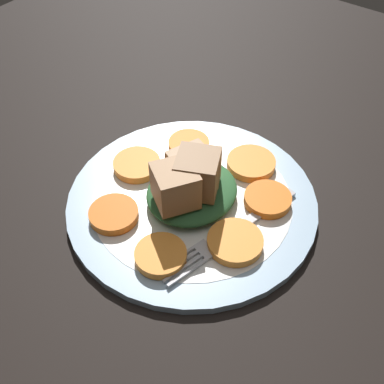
# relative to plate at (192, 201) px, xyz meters

# --- Properties ---
(table_slab) EXTENTS (1.20, 1.20, 0.02)m
(table_slab) POSITION_rel_plate_xyz_m (0.00, 0.00, -0.02)
(table_slab) COLOR black
(table_slab) RESTS_ON ground
(plate) EXTENTS (0.29, 0.29, 0.01)m
(plate) POSITION_rel_plate_xyz_m (0.00, 0.00, 0.00)
(plate) COLOR #99B7D1
(plate) RESTS_ON table_slab
(carrot_slice_0) EXTENTS (0.05, 0.05, 0.01)m
(carrot_slice_0) POSITION_rel_plate_xyz_m (0.05, -0.07, 0.01)
(carrot_slice_0) COLOR orange
(carrot_slice_0) RESTS_ON plate
(carrot_slice_1) EXTENTS (0.06, 0.06, 0.01)m
(carrot_slice_1) POSITION_rel_plate_xyz_m (0.09, -0.03, 0.01)
(carrot_slice_1) COLOR orange
(carrot_slice_1) RESTS_ON plate
(carrot_slice_2) EXTENTS (0.05, 0.05, 0.01)m
(carrot_slice_2) POSITION_rel_plate_xyz_m (0.07, 0.06, 0.01)
(carrot_slice_2) COLOR orange
(carrot_slice_2) RESTS_ON plate
(carrot_slice_3) EXTENTS (0.06, 0.06, 0.01)m
(carrot_slice_3) POSITION_rel_plate_xyz_m (0.00, 0.08, 0.01)
(carrot_slice_3) COLOR orange
(carrot_slice_3) RESTS_ON plate
(carrot_slice_4) EXTENTS (0.06, 0.06, 0.01)m
(carrot_slice_4) POSITION_rel_plate_xyz_m (-0.08, 0.05, 0.01)
(carrot_slice_4) COLOR orange
(carrot_slice_4) RESTS_ON plate
(carrot_slice_5) EXTENTS (0.05, 0.05, 0.01)m
(carrot_slice_5) POSITION_rel_plate_xyz_m (-0.09, -0.03, 0.01)
(carrot_slice_5) COLOR orange
(carrot_slice_5) RESTS_ON plate
(carrot_slice_6) EXTENTS (0.06, 0.06, 0.01)m
(carrot_slice_6) POSITION_rel_plate_xyz_m (-0.03, -0.08, 0.01)
(carrot_slice_6) COLOR orange
(carrot_slice_6) RESTS_ON plate
(center_pile) EXTENTS (0.12, 0.10, 0.07)m
(center_pile) POSITION_rel_plate_xyz_m (-0.00, -0.00, 0.03)
(center_pile) COLOR #2D6033
(center_pile) RESTS_ON plate
(fork) EXTENTS (0.19, 0.06, 0.00)m
(fork) POSITION_rel_plate_xyz_m (-0.02, -0.07, 0.01)
(fork) COLOR #B2B2B7
(fork) RESTS_ON plate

